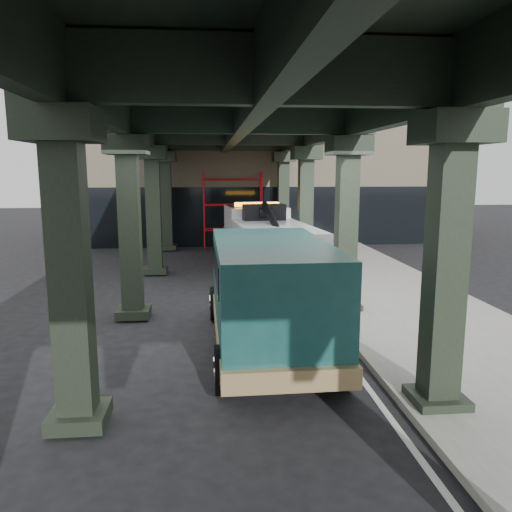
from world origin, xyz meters
TOP-DOWN VIEW (x-y plane):
  - ground at (0.00, 0.00)m, footprint 90.00×90.00m
  - sidewalk at (4.50, 2.00)m, footprint 5.00×40.00m
  - lane_stripe at (1.70, 2.00)m, footprint 0.12×38.00m
  - viaduct at (-0.40, 2.00)m, footprint 7.40×32.00m
  - building at (2.00, 20.00)m, footprint 22.00×10.00m
  - scaffolding at (0.00, 14.64)m, footprint 3.08×0.88m
  - tow_truck at (0.95, 7.54)m, footprint 3.22×8.98m
  - towed_van at (0.04, -0.97)m, footprint 2.66×6.44m

SIDE VIEW (x-z plane):
  - ground at x=0.00m, z-range 0.00..0.00m
  - lane_stripe at x=1.70m, z-range 0.00..0.01m
  - sidewalk at x=4.50m, z-range 0.00..0.15m
  - towed_van at x=0.04m, z-range 0.10..2.69m
  - tow_truck at x=0.95m, z-range -0.04..2.85m
  - scaffolding at x=0.00m, z-range 0.11..4.11m
  - building at x=2.00m, z-range 0.00..8.00m
  - viaduct at x=-0.40m, z-range 2.26..8.66m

